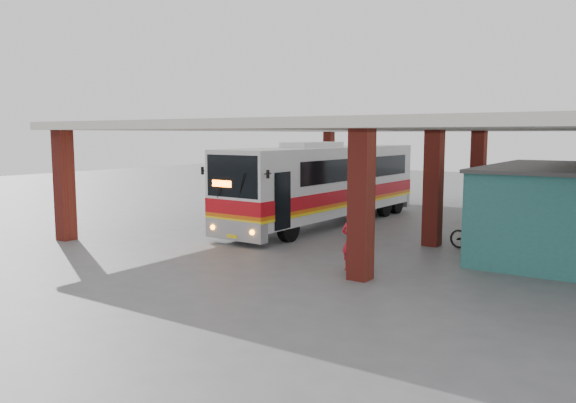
# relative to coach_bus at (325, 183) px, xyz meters

# --- Properties ---
(ground) EXTENTS (90.00, 90.00, 0.00)m
(ground) POSITION_rel_coach_bus_xyz_m (2.95, -5.18, -1.91)
(ground) COLOR #515154
(ground) RESTS_ON ground
(brick_columns) EXTENTS (20.10, 21.60, 4.35)m
(brick_columns) POSITION_rel_coach_bus_xyz_m (4.37, -0.18, 0.27)
(brick_columns) COLOR maroon
(brick_columns) RESTS_ON ground
(canopy_roof) EXTENTS (21.00, 23.00, 0.30)m
(canopy_roof) POSITION_rel_coach_bus_xyz_m (3.45, 1.32, 2.59)
(canopy_roof) COLOR silver
(canopy_roof) RESTS_ON brick_columns
(shop_building) EXTENTS (5.20, 8.20, 3.11)m
(shop_building) POSITION_rel_coach_bus_xyz_m (10.44, -1.18, -0.34)
(shop_building) COLOR #2A696A
(shop_building) RESTS_ON ground
(coach_bus) EXTENTS (3.21, 13.27, 3.84)m
(coach_bus) POSITION_rel_coach_bus_xyz_m (0.00, 0.00, 0.00)
(coach_bus) COLOR silver
(coach_bus) RESTS_ON ground
(motorcycle) EXTENTS (2.13, 0.94, 1.08)m
(motorcycle) POSITION_rel_coach_bus_xyz_m (7.65, -2.20, -1.36)
(motorcycle) COLOR black
(motorcycle) RESTS_ON ground
(pedestrian) EXTENTS (0.70, 0.49, 1.85)m
(pedestrian) POSITION_rel_coach_bus_xyz_m (5.24, -7.39, -0.98)
(pedestrian) COLOR red
(pedestrian) RESTS_ON ground
(red_chair) EXTENTS (0.46, 0.46, 0.84)m
(red_chair) POSITION_rel_coach_bus_xyz_m (8.05, 2.12, -1.52)
(red_chair) COLOR red
(red_chair) RESTS_ON ground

